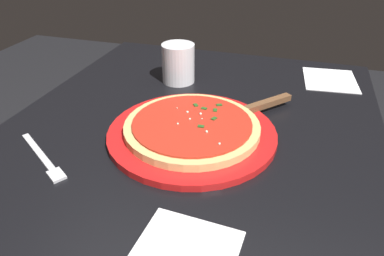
{
  "coord_description": "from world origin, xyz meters",
  "views": [
    {
      "loc": [
        0.61,
        0.2,
        1.14
      ],
      "look_at": [
        0.02,
        0.01,
        0.76
      ],
      "focal_mm": 33.55,
      "sensor_mm": 36.0,
      "label": 1
    }
  ],
  "objects_px": {
    "pizza_server": "(254,108)",
    "cup_tall_drink": "(178,63)",
    "napkin_folded_right": "(330,80)",
    "fork": "(44,159)",
    "napkin_loose_left": "(183,255)",
    "serving_plate": "(192,133)",
    "pizza": "(192,126)"
  },
  "relations": [
    {
      "from": "pizza",
      "to": "serving_plate",
      "type": "bearing_deg",
      "value": -28.63
    },
    {
      "from": "serving_plate",
      "to": "pizza_server",
      "type": "bearing_deg",
      "value": 139.05
    },
    {
      "from": "cup_tall_drink",
      "to": "napkin_folded_right",
      "type": "height_order",
      "value": "cup_tall_drink"
    },
    {
      "from": "napkin_folded_right",
      "to": "fork",
      "type": "height_order",
      "value": "fork"
    },
    {
      "from": "napkin_loose_left",
      "to": "fork",
      "type": "height_order",
      "value": "fork"
    },
    {
      "from": "pizza_server",
      "to": "napkin_loose_left",
      "type": "bearing_deg",
      "value": -4.17
    },
    {
      "from": "napkin_folded_right",
      "to": "napkin_loose_left",
      "type": "xyz_separation_m",
      "value": [
        0.67,
        -0.2,
        0.0
      ]
    },
    {
      "from": "serving_plate",
      "to": "napkin_loose_left",
      "type": "relative_size",
      "value": 2.48
    },
    {
      "from": "fork",
      "to": "napkin_folded_right",
      "type": "bearing_deg",
      "value": 136.45
    },
    {
      "from": "serving_plate",
      "to": "cup_tall_drink",
      "type": "relative_size",
      "value": 3.36
    },
    {
      "from": "pizza_server",
      "to": "napkin_folded_right",
      "type": "height_order",
      "value": "pizza_server"
    },
    {
      "from": "pizza",
      "to": "cup_tall_drink",
      "type": "bearing_deg",
      "value": -155.3
    },
    {
      "from": "serving_plate",
      "to": "napkin_loose_left",
      "type": "xyz_separation_m",
      "value": [
        0.29,
        0.08,
        -0.01
      ]
    },
    {
      "from": "pizza",
      "to": "napkin_loose_left",
      "type": "bearing_deg",
      "value": 15.02
    },
    {
      "from": "cup_tall_drink",
      "to": "napkin_folded_right",
      "type": "bearing_deg",
      "value": 108.1
    },
    {
      "from": "pizza",
      "to": "napkin_loose_left",
      "type": "height_order",
      "value": "pizza"
    },
    {
      "from": "serving_plate",
      "to": "napkin_loose_left",
      "type": "bearing_deg",
      "value": 15.03
    },
    {
      "from": "pizza",
      "to": "napkin_loose_left",
      "type": "distance_m",
      "value": 0.3
    },
    {
      "from": "cup_tall_drink",
      "to": "fork",
      "type": "relative_size",
      "value": 0.62
    },
    {
      "from": "pizza_server",
      "to": "napkin_folded_right",
      "type": "distance_m",
      "value": 0.31
    },
    {
      "from": "serving_plate",
      "to": "pizza",
      "type": "xyz_separation_m",
      "value": [
        -0.0,
        0.0,
        0.02
      ]
    },
    {
      "from": "cup_tall_drink",
      "to": "fork",
      "type": "bearing_deg",
      "value": -16.5
    },
    {
      "from": "cup_tall_drink",
      "to": "napkin_folded_right",
      "type": "relative_size",
      "value": 0.65
    },
    {
      "from": "napkin_folded_right",
      "to": "pizza",
      "type": "bearing_deg",
      "value": -35.76
    },
    {
      "from": "pizza_server",
      "to": "cup_tall_drink",
      "type": "bearing_deg",
      "value": -120.27
    },
    {
      "from": "fork",
      "to": "pizza",
      "type": "bearing_deg",
      "value": 123.58
    },
    {
      "from": "pizza_server",
      "to": "fork",
      "type": "xyz_separation_m",
      "value": [
        0.28,
        -0.35,
        -0.02
      ]
    },
    {
      "from": "napkin_loose_left",
      "to": "fork",
      "type": "bearing_deg",
      "value": -112.14
    },
    {
      "from": "pizza_server",
      "to": "napkin_folded_right",
      "type": "bearing_deg",
      "value": 146.99
    },
    {
      "from": "napkin_loose_left",
      "to": "fork",
      "type": "distance_m",
      "value": 0.34
    },
    {
      "from": "serving_plate",
      "to": "napkin_folded_right",
      "type": "height_order",
      "value": "serving_plate"
    },
    {
      "from": "serving_plate",
      "to": "fork",
      "type": "xyz_separation_m",
      "value": [
        0.16,
        -0.24,
        -0.0
      ]
    }
  ]
}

